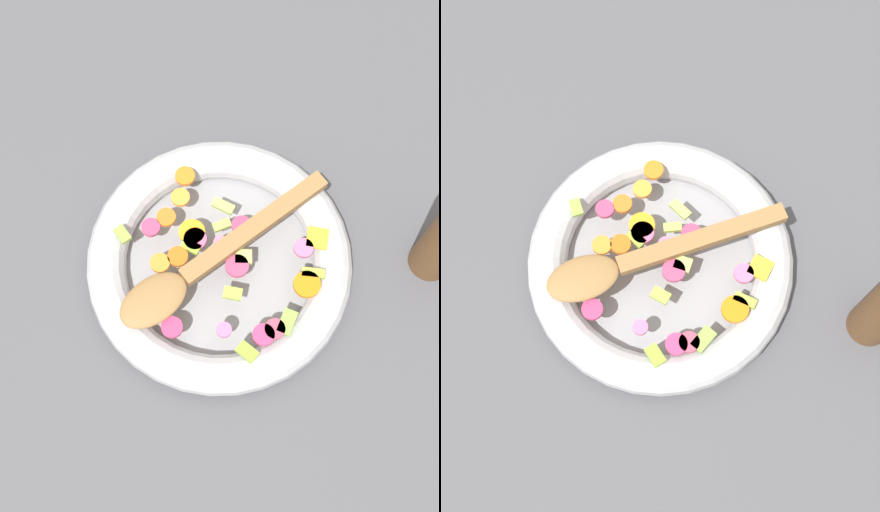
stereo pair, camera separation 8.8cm
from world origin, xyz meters
The scene contains 4 objects.
ground_plane centered at (0.00, 0.00, 0.00)m, with size 4.00×4.00×0.00m, color #4C4C51.
skillet centered at (0.00, 0.00, 0.02)m, with size 0.34×0.34×0.05m.
chopped_vegetables centered at (-0.01, 0.01, 0.05)m, with size 0.27×0.25×0.01m.
wooden_spoon centered at (0.02, 0.02, 0.06)m, with size 0.26×0.23×0.01m.
Camera 2 is at (-0.11, 0.26, 0.88)m, focal length 50.00 mm.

